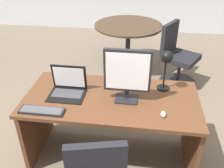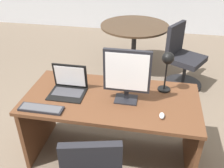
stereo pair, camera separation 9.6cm
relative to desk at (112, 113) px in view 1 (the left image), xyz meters
name	(u,v)px [view 1 (the left image)]	position (x,y,z in m)	size (l,w,h in m)	color
ground	(125,83)	(0.00, 1.45, -0.51)	(12.00, 12.00, 0.00)	#6B5B4C
desk	(112,113)	(0.00, 0.00, 0.00)	(1.60, 0.77, 0.73)	#56331E
monitor	(127,73)	(0.14, -0.07, 0.49)	(0.40, 0.16, 0.49)	black
laptop	(68,85)	(-0.41, -0.01, 0.30)	(0.33, 0.27, 0.26)	black
keyboard	(42,111)	(-0.55, -0.34, 0.23)	(0.38, 0.11, 0.02)	black
mouse	(163,114)	(0.46, -0.26, 0.23)	(0.04, 0.08, 0.03)	#B7BABF
desk_lamp	(166,62)	(0.47, 0.14, 0.51)	(0.12, 0.15, 0.40)	black
meeting_table	(128,36)	(-0.01, 2.01, 0.06)	(1.10, 1.10, 0.76)	black
meeting_chair_near	(177,60)	(0.76, 1.57, -0.13)	(0.64, 0.63, 0.93)	black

